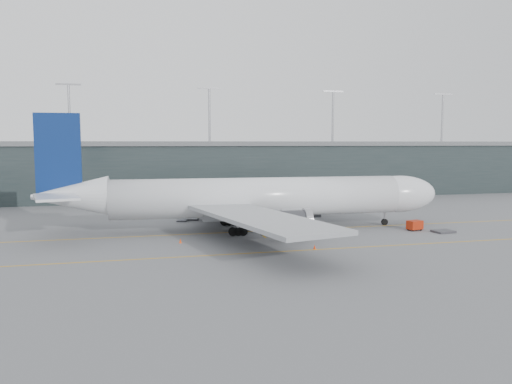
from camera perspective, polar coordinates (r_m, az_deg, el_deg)
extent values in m
plane|color=#57575C|center=(86.92, -3.76, -4.19)|extent=(320.00, 320.00, 0.00)
cube|color=#C08712|center=(83.04, -3.28, -4.65)|extent=(160.00, 0.25, 0.02)
cube|color=#C08712|center=(67.69, -0.76, -7.00)|extent=(160.00, 0.25, 0.02)
cube|color=#C08712|center=(107.25, -3.01, -2.31)|extent=(0.25, 60.00, 0.02)
cube|color=#1F292A|center=(143.33, -7.87, 2.46)|extent=(240.00, 35.00, 14.00)
cube|color=#595B5E|center=(143.11, -7.91, 5.50)|extent=(240.00, 36.00, 1.20)
cylinder|color=#9E9EA3|center=(133.37, -20.56, 8.37)|extent=(0.60, 0.60, 14.00)
cylinder|color=#9E9EA3|center=(134.02, -5.35, 8.69)|extent=(0.60, 0.60, 14.00)
cylinder|color=#9E9EA3|center=(143.47, 8.77, 8.45)|extent=(0.60, 0.60, 14.00)
cylinder|color=#9E9EA3|center=(160.18, 20.51, 7.86)|extent=(0.60, 0.60, 14.00)
cylinder|color=silver|center=(85.01, 0.19, -0.56)|extent=(49.21, 8.83, 6.60)
ellipsoid|color=silver|center=(93.71, 16.02, -0.20)|extent=(14.15, 7.23, 6.60)
cone|color=silver|center=(84.35, -20.45, -0.46)|extent=(11.99, 6.86, 6.34)
cube|color=gray|center=(85.12, -0.51, -2.29)|extent=(17.26, 6.10, 2.13)
cube|color=black|center=(95.53, 18.20, 0.48)|extent=(2.49, 3.30, 0.85)
cube|color=gray|center=(68.48, 0.31, -2.97)|extent=(16.46, 32.25, 0.59)
cylinder|color=#343539|center=(76.09, 3.28, -3.49)|extent=(7.61, 4.06, 3.73)
cube|color=gray|center=(100.77, -3.45, -0.20)|extent=(18.93, 32.31, 0.59)
cylinder|color=#343539|center=(95.61, 0.24, -1.60)|extent=(7.61, 4.06, 3.73)
cube|color=navy|center=(84.22, -21.68, 4.06)|extent=(6.94, 0.85, 12.77)
cube|color=silver|center=(78.75, -21.90, -0.53)|extent=(7.77, 10.61, 0.37)
cube|color=silver|center=(90.23, -20.54, 0.25)|extent=(8.48, 10.90, 0.37)
cylinder|color=black|center=(93.16, 14.48, -3.33)|extent=(1.19, 0.48, 1.17)
cylinder|color=#9E9EA3|center=(93.04, 14.49, -2.85)|extent=(0.32, 0.32, 2.77)
cylinder|color=black|center=(79.98, -2.08, -4.54)|extent=(1.41, 0.59, 1.38)
cylinder|color=black|center=(89.94, -3.12, -3.41)|extent=(1.41, 0.59, 1.38)
cube|color=#2A2B2F|center=(93.80, 9.57, -0.74)|extent=(3.54, 3.81, 2.53)
cube|color=#2A2B2F|center=(99.92, 7.04, -0.32)|extent=(4.78, 11.97, 2.26)
cube|color=#2A2B2F|center=(109.87, 3.65, 0.25)|extent=(5.00, 12.02, 2.35)
cube|color=#2A2B2F|center=(120.14, 0.83, 0.72)|extent=(5.22, 12.07, 2.44)
cylinder|color=#9E9EA3|center=(100.78, 6.82, -1.87)|extent=(0.45, 0.45, 3.44)
cube|color=#343539|center=(100.97, 6.81, -2.66)|extent=(2.06, 1.72, 0.63)
cylinder|color=#2A2B2F|center=(130.65, 2.70, 1.12)|extent=(3.62, 3.62, 2.71)
cylinder|color=#2A2B2F|center=(130.91, 2.70, -0.15)|extent=(1.63, 1.63, 3.26)
cube|color=#9D220B|center=(88.94, 17.69, -3.60)|extent=(2.80, 2.15, 1.47)
cylinder|color=black|center=(88.03, 17.52, -4.17)|extent=(0.48, 0.28, 0.45)
cylinder|color=black|center=(89.32, 18.34, -4.06)|extent=(0.48, 0.28, 0.45)
cylinder|color=black|center=(88.82, 17.00, -4.07)|extent=(0.48, 0.28, 0.45)
cylinder|color=black|center=(90.09, 17.82, -3.96)|extent=(0.48, 0.28, 0.45)
cube|color=#353439|center=(88.68, 20.61, -4.22)|extent=(3.53, 2.96, 0.32)
cube|color=#343539|center=(95.37, -8.46, -3.28)|extent=(2.21, 1.92, 0.19)
cube|color=#A4A8B0|center=(95.24, -8.47, -2.76)|extent=(1.81, 1.74, 1.44)
cube|color=navy|center=(95.14, -8.47, -2.31)|extent=(1.87, 1.80, 0.08)
cube|color=#343539|center=(96.71, -7.21, -3.13)|extent=(2.56, 2.28, 0.21)
cube|color=silver|center=(96.57, -7.21, -2.56)|extent=(2.12, 2.05, 1.60)
cube|color=navy|center=(96.45, -7.22, -2.07)|extent=(2.19, 2.12, 0.09)
cube|color=#343539|center=(96.75, -4.78, -3.11)|extent=(1.87, 1.54, 0.18)
cube|color=#A7ADB3|center=(96.63, -4.78, -2.65)|extent=(1.51, 1.43, 1.32)
cube|color=navy|center=(96.54, -4.78, -2.25)|extent=(1.56, 1.48, 0.07)
cone|color=#D2560B|center=(94.43, 17.27, -3.44)|extent=(0.43, 0.43, 0.69)
cone|color=#F03B0D|center=(70.58, 6.72, -6.26)|extent=(0.40, 0.40, 0.64)
cone|color=#E45D0C|center=(101.10, 0.49, -2.62)|extent=(0.38, 0.38, 0.61)
cone|color=#EF450D|center=(75.17, -8.64, -5.54)|extent=(0.42, 0.42, 0.67)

